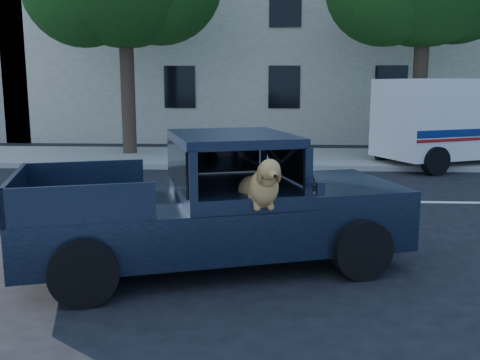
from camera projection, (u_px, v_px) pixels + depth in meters
The scene contains 6 objects.
ground at pixel (237, 253), 7.48m from camera, with size 120.00×120.00×0.00m, color black.
far_sidewalk at pixel (255, 158), 16.51m from camera, with size 60.00×4.00×0.15m, color gray.
lane_stripes at pixel (346, 201), 10.71m from camera, with size 21.60×0.14×0.01m, color silver, non-canonical shape.
building_main at pixel (330, 32), 22.73m from camera, with size 26.00×6.00×9.00m, color beige.
pickup_truck at pixel (209, 222), 6.85m from camera, with size 5.11×3.21×1.71m.
mail_truck at pixel (454, 129), 15.05m from camera, with size 4.92×3.73×2.45m.
Camera 1 is at (0.43, -7.17, 2.33)m, focal length 40.00 mm.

